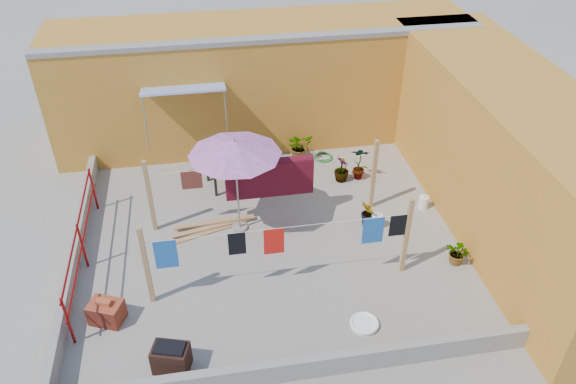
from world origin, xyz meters
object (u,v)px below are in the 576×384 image
object	(u,v)px
white_basin	(364,324)
plant_back_a	(299,146)
brick_stack	(106,312)
water_jug_b	(423,202)
outdoor_table	(240,156)
patio_umbrella	(235,148)
water_jug_a	(377,221)
green_hose	(323,157)
brazier	(171,358)

from	to	relation	value
white_basin	plant_back_a	bearing A→B (deg)	91.04
white_basin	brick_stack	bearing A→B (deg)	168.70
water_jug_b	plant_back_a	bearing A→B (deg)	132.84
outdoor_table	white_basin	bearing A→B (deg)	-71.07
patio_umbrella	water_jug_a	distance (m)	3.62
brick_stack	plant_back_a	bearing A→B (deg)	47.59
outdoor_table	brick_stack	bearing A→B (deg)	-125.11
water_jug_a	green_hose	xyz separation A→B (m)	(-0.53, 3.05, -0.13)
brazier	green_hose	bearing A→B (deg)	56.82
patio_umbrella	green_hose	world-z (taller)	patio_umbrella
water_jug_b	plant_back_a	distance (m)	3.63
outdoor_table	brick_stack	distance (m)	5.08
brick_stack	water_jug_a	xyz separation A→B (m)	(5.71, 1.80, -0.05)
white_basin	green_hose	bearing A→B (deg)	84.75
brick_stack	water_jug_b	bearing A→B (deg)	18.27
brick_stack	green_hose	size ratio (longest dim) A/B	1.42
white_basin	water_jug_b	size ratio (longest dim) A/B	1.53
green_hose	plant_back_a	bearing A→B (deg)	169.33
brazier	water_jug_a	distance (m)	5.48
brick_stack	outdoor_table	bearing A→B (deg)	54.89
green_hose	white_basin	bearing A→B (deg)	-95.25
white_basin	water_jug_a	size ratio (longest dim) A/B	1.42
patio_umbrella	outdoor_table	distance (m)	2.32
white_basin	green_hose	xyz separation A→B (m)	(0.53, 5.78, -0.02)
patio_umbrella	brick_stack	distance (m)	3.98
outdoor_table	patio_umbrella	bearing A→B (deg)	-97.18
water_jug_a	brick_stack	bearing A→B (deg)	-162.52
water_jug_a	outdoor_table	bearing A→B (deg)	140.11
patio_umbrella	plant_back_a	size ratio (longest dim) A/B	3.22
brick_stack	brazier	xyz separation A→B (m)	(1.18, -1.27, 0.04)
brazier	brick_stack	bearing A→B (deg)	132.75
brick_stack	green_hose	distance (m)	7.10
patio_umbrella	water_jug_a	bearing A→B (deg)	-8.84
brick_stack	water_jug_b	world-z (taller)	brick_stack
water_jug_b	brick_stack	bearing A→B (deg)	-161.73
outdoor_table	green_hose	world-z (taller)	outdoor_table
outdoor_table	green_hose	xyz separation A→B (m)	(2.27, 0.71, -0.71)
patio_umbrella	green_hose	bearing A→B (deg)	45.87
patio_umbrella	plant_back_a	distance (m)	3.71
plant_back_a	water_jug_b	bearing A→B (deg)	-47.16
water_jug_b	water_jug_a	bearing A→B (deg)	-158.36
brazier	white_basin	xyz separation A→B (m)	(3.47, 0.34, -0.21)
brick_stack	plant_back_a	distance (m)	6.73
brick_stack	water_jug_a	distance (m)	5.99
brick_stack	water_jug_b	distance (m)	7.38
water_jug_b	green_hose	xyz separation A→B (m)	(-1.83, 2.54, -0.12)
patio_umbrella	brick_stack	world-z (taller)	patio_umbrella
outdoor_table	plant_back_a	size ratio (longest dim) A/B	2.63
brazier	white_basin	bearing A→B (deg)	5.64
white_basin	green_hose	world-z (taller)	white_basin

